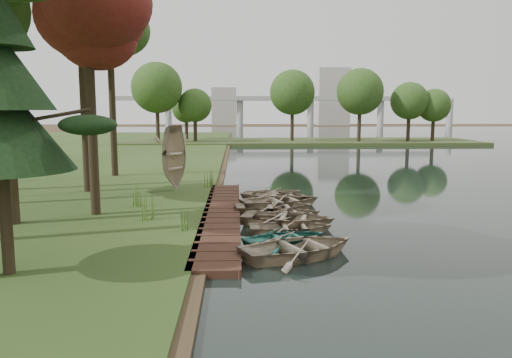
{
  "coord_description": "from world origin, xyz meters",
  "views": [
    {
      "loc": [
        -0.92,
        -21.41,
        4.73
      ],
      "look_at": [
        -0.05,
        0.92,
        1.64
      ],
      "focal_mm": 35.0,
      "sensor_mm": 36.0,
      "label": 1
    }
  ],
  "objects_px": {
    "rowboat_1": "(286,236)",
    "rowboat_2": "(291,225)",
    "rowboat_0": "(300,245)",
    "stored_rowboat": "(175,184)",
    "boardwalk": "(222,216)"
  },
  "relations": [
    {
      "from": "rowboat_0",
      "to": "stored_rowboat",
      "type": "distance_m",
      "value": 13.21
    },
    {
      "from": "boardwalk",
      "to": "rowboat_0",
      "type": "distance_m",
      "value": 6.54
    },
    {
      "from": "rowboat_1",
      "to": "rowboat_0",
      "type": "bearing_deg",
      "value": 170.15
    },
    {
      "from": "rowboat_0",
      "to": "rowboat_2",
      "type": "distance_m",
      "value": 3.02
    },
    {
      "from": "rowboat_0",
      "to": "rowboat_1",
      "type": "xyz_separation_m",
      "value": [
        -0.3,
        1.42,
        -0.09
      ]
    },
    {
      "from": "rowboat_1",
      "to": "stored_rowboat",
      "type": "height_order",
      "value": "stored_rowboat"
    },
    {
      "from": "rowboat_0",
      "to": "rowboat_1",
      "type": "height_order",
      "value": "rowboat_0"
    },
    {
      "from": "boardwalk",
      "to": "rowboat_0",
      "type": "xyz_separation_m",
      "value": [
        2.69,
        -5.95,
        0.31
      ]
    },
    {
      "from": "rowboat_1",
      "to": "rowboat_2",
      "type": "relative_size",
      "value": 0.95
    },
    {
      "from": "boardwalk",
      "to": "stored_rowboat",
      "type": "distance_m",
      "value": 6.69
    },
    {
      "from": "stored_rowboat",
      "to": "rowboat_1",
      "type": "bearing_deg",
      "value": -119.91
    },
    {
      "from": "rowboat_2",
      "to": "rowboat_0",
      "type": "bearing_deg",
      "value": 177.08
    },
    {
      "from": "rowboat_0",
      "to": "rowboat_2",
      "type": "bearing_deg",
      "value": -24.08
    },
    {
      "from": "boardwalk",
      "to": "rowboat_1",
      "type": "relative_size",
      "value": 5.24
    },
    {
      "from": "rowboat_0",
      "to": "stored_rowboat",
      "type": "xyz_separation_m",
      "value": [
        -5.43,
        12.04,
        0.22
      ]
    }
  ]
}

